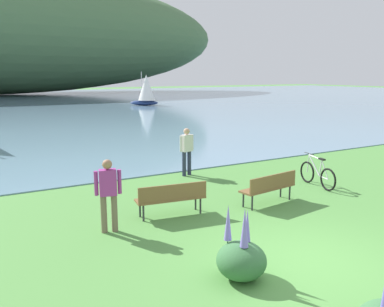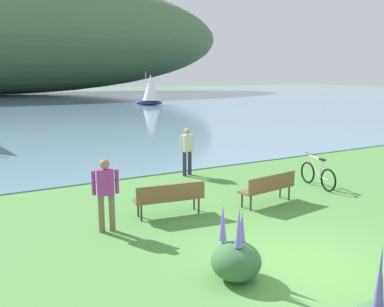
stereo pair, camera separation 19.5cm
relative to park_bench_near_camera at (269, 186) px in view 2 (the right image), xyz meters
name	(u,v)px [view 2 (the right image)]	position (x,y,z in m)	size (l,w,h in m)	color
ground_plane	(304,263)	(-1.68, -3.13, -0.52)	(200.00, 200.00, 0.00)	#518E42
bay_water	(20,104)	(-1.68, 44.53, -0.50)	(180.00, 80.00, 0.04)	#6B8EA8
park_bench_near_camera	(269,186)	(0.00, 0.00, 0.00)	(1.85, 0.71, 0.88)	brown
park_bench_further_along	(170,197)	(-2.82, 0.48, 0.00)	(1.85, 0.72, 0.88)	brown
bicycle_leaning_near_bench	(318,175)	(2.53, 0.63, -0.12)	(0.33, 1.76, 1.01)	black
person_at_shoreline	(187,149)	(-0.44, 3.99, 0.46)	(0.60, 0.29, 1.71)	#282D47
person_on_the_grass	(106,191)	(-4.53, 0.26, 0.46)	(0.60, 0.30, 1.71)	#72604C
echium_bush_beside_closest	(236,259)	(-3.20, -3.00, -0.14)	(0.90, 0.90, 1.37)	#386B3D
sailboat_mid_bay	(151,90)	(11.15, 34.48, 1.30)	(3.15, 2.83, 3.79)	navy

